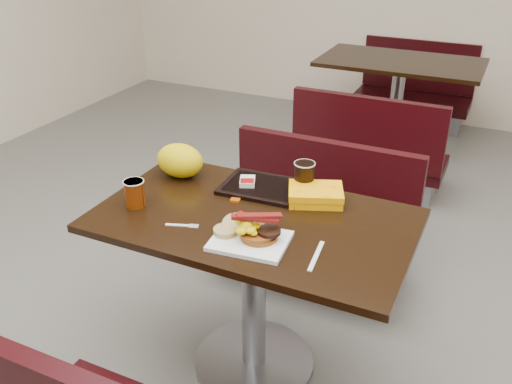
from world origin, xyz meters
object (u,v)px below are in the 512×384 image
at_px(fork, 177,225).
at_px(tray, 264,187).
at_px(pancake_stack, 259,235).
at_px(hashbrown_sleeve_left, 247,181).
at_px(bench_far_s, 372,140).
at_px(knife, 316,256).
at_px(platter, 250,241).
at_px(paper_bag, 180,160).
at_px(bench_near_n, 312,221).
at_px(clamshell, 316,195).
at_px(bench_far_n, 413,86).
at_px(coffee_cup_near, 135,194).
at_px(table_near, 254,296).
at_px(coffee_cup_far, 304,176).
at_px(table_far, 396,108).

bearing_deg(fork, tray, 47.88).
xyz_separation_m(pancake_stack, hashbrown_sleeve_left, (-0.22, 0.36, -0.00)).
bearing_deg(bench_far_s, fork, -96.28).
height_order(fork, knife, same).
relative_size(fork, tray, 0.36).
xyz_separation_m(fork, tray, (0.17, 0.40, 0.01)).
relative_size(platter, paper_bag, 1.25).
height_order(bench_near_n, clamshell, clamshell).
xyz_separation_m(bench_far_n, coffee_cup_near, (-0.46, -3.42, 0.44)).
distance_m(bench_near_n, bench_far_s, 1.20).
height_order(table_near, knife, knife).
height_order(bench_near_n, pancake_stack, pancake_stack).
height_order(bench_far_n, tray, tray).
relative_size(bench_far_s, hashbrown_sleeve_left, 11.97).
height_order(hashbrown_sleeve_left, clamshell, clamshell).
relative_size(bench_far_n, knife, 5.39).
distance_m(coffee_cup_far, clamshell, 0.10).
bearing_deg(table_near, fork, -142.17).
distance_m(knife, coffee_cup_far, 0.48).
xyz_separation_m(table_near, tray, (-0.06, 0.23, 0.38)).
distance_m(table_near, table_far, 2.60).
xyz_separation_m(coffee_cup_near, clamshell, (0.63, 0.33, -0.03)).
height_order(bench_near_n, table_far, table_far).
relative_size(hashbrown_sleeve_left, paper_bag, 0.40).
relative_size(table_near, bench_far_n, 1.20).
distance_m(bench_near_n, hashbrown_sleeve_left, 0.65).
height_order(table_far, bench_far_s, table_far).
distance_m(bench_far_n, clamshell, 3.12).
relative_size(pancake_stack, clamshell, 0.61).
height_order(knife, hashbrown_sleeve_left, hashbrown_sleeve_left).
relative_size(table_near, fork, 9.69).
bearing_deg(coffee_cup_far, hashbrown_sleeve_left, -164.16).
bearing_deg(hashbrown_sleeve_left, coffee_cup_far, -6.83).
distance_m(platter, coffee_cup_far, 0.45).
height_order(platter, fork, platter).
xyz_separation_m(table_near, bench_far_n, (0.00, 3.30, -0.02)).
relative_size(pancake_stack, tray, 0.38).
bearing_deg(pancake_stack, paper_bag, 147.55).
bearing_deg(coffee_cup_far, knife, -64.07).
bearing_deg(bench_far_s, bench_far_n, 90.00).
bearing_deg(table_near, coffee_cup_near, -165.70).
bearing_deg(tray, pancake_stack, -71.46).
relative_size(bench_near_n, paper_bag, 4.74).
distance_m(table_far, clamshell, 2.42).
height_order(bench_far_s, tray, tray).
xyz_separation_m(coffee_cup_near, coffee_cup_far, (0.55, 0.39, 0.02)).
xyz_separation_m(tray, clamshell, (0.23, -0.01, 0.02)).
distance_m(pancake_stack, paper_bag, 0.63).
relative_size(table_far, knife, 6.46).
relative_size(coffee_cup_near, hashbrown_sleeve_left, 1.29).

